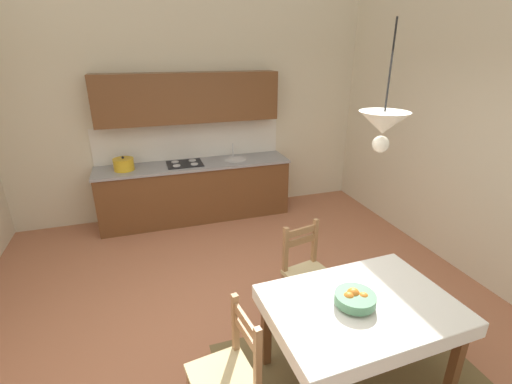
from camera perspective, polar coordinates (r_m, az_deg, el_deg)
name	(u,v)px	position (r m, az deg, el deg)	size (l,w,h in m)	color
ground_plane	(249,328)	(3.81, -1.05, -20.62)	(6.03, 6.35, 0.10)	#AD6B4C
wall_back	(191,82)	(5.71, -10.28, 16.65)	(6.03, 0.12, 4.09)	beige
kitchen_cabinetry	(194,165)	(5.60, -9.80, 4.16)	(2.88, 0.63, 2.20)	brown
dining_table	(360,316)	(3.00, 16.10, -18.27)	(1.43, 1.03, 0.75)	brown
dining_chair_tv_side	(228,374)	(2.77, -4.46, -26.73)	(0.48, 0.48, 0.93)	#D1BC89
dining_chair_kitchen_side	(308,273)	(3.71, 8.15, -12.52)	(0.50, 0.50, 0.93)	#D1BC89
fruit_bowl	(355,298)	(2.85, 15.33, -15.88)	(0.30, 0.30, 0.12)	#4C7F5B
pendant_lamp	(383,124)	(2.48, 19.42, 10.05)	(0.32, 0.32, 0.80)	black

